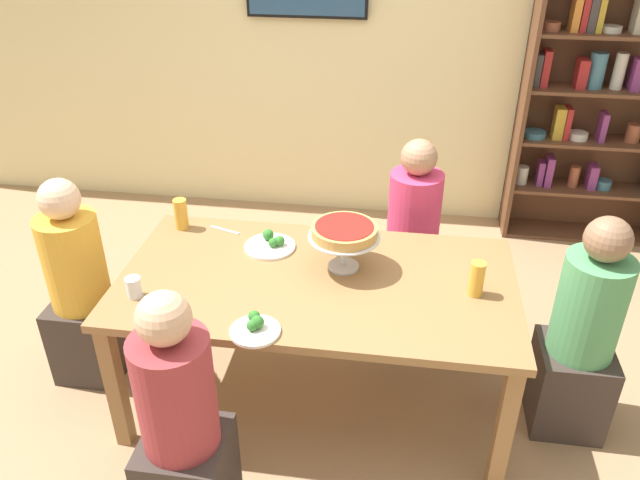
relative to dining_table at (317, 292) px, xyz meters
The scene contains 16 objects.
ground_plane 0.66m from the dining_table, ahead, with size 12.00×12.00×0.00m, color #9E7A56.
rear_partition 2.32m from the dining_table, 90.00° to the left, with size 8.00×0.12×2.80m, color beige.
dining_table is the anchor object (origin of this frame).
bookshelf 2.67m from the dining_table, 49.96° to the left, with size 1.10×0.30×2.21m.
diner_near_left 0.90m from the dining_table, 118.28° to the right, with size 0.34×0.34×1.15m.
diner_head_east 1.25m from the dining_table, ahead, with size 0.34×0.34×1.15m.
diner_far_right 0.91m from the dining_table, 60.61° to the left, with size 0.34×0.34×1.15m.
diner_head_west 1.25m from the dining_table, behind, with size 0.34×0.34×1.15m.
deep_dish_pizza_stand 0.31m from the dining_table, 45.33° to the left, with size 0.34×0.34×0.23m.
salad_plate_near_diner 0.38m from the dining_table, 137.98° to the left, with size 0.26×0.26×0.07m.
salad_plate_far_diner 0.47m from the dining_table, 114.67° to the right, with size 0.21×0.21×0.07m.
beer_glass_amber_tall 0.74m from the dining_table, ahead, with size 0.07×0.07×0.17m, color gold.
beer_glass_amber_short 0.88m from the dining_table, 154.65° to the left, with size 0.07×0.07×0.17m, color gold.
water_glass_clear_near 0.84m from the dining_table, 161.63° to the right, with size 0.07×0.07×0.10m, color white.
cutlery_fork_near 0.42m from the dining_table, 82.54° to the left, with size 0.18×0.02×0.01m, color silver.
cutlery_knife_near 0.67m from the dining_table, 145.65° to the left, with size 0.18×0.02×0.01m, color silver.
Camera 1 is at (0.37, -2.39, 2.37)m, focal length 34.98 mm.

